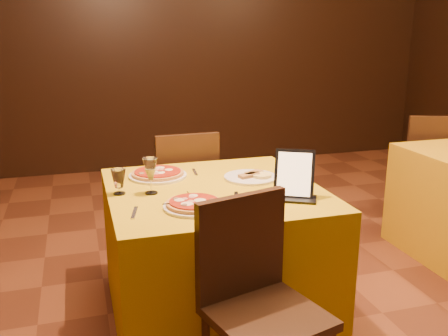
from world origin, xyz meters
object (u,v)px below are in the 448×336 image
object	(u,v)px
chair_side_far	(424,167)
tablet	(294,174)
main_table	(214,253)
water_glass	(119,182)
pizza_far	(158,174)
wine_glass	(151,176)
pizza_near	(194,205)
chair_main_far	(182,193)
chair_main_near	(267,316)

from	to	relation	value
chair_side_far	tablet	world-z (taller)	tablet
main_table	water_glass	xyz separation A→B (m)	(-0.49, 0.04, 0.44)
main_table	pizza_far	size ratio (longest dim) A/B	3.36
main_table	wine_glass	bearing A→B (deg)	179.92
main_table	pizza_near	size ratio (longest dim) A/B	3.77
chair_main_far	pizza_near	distance (m)	1.16
pizza_far	water_glass	xyz separation A→B (m)	(-0.24, -0.25, 0.05)
chair_side_far	water_glass	distance (m)	2.75
chair_main_far	main_table	bearing A→B (deg)	88.52
main_table	chair_main_far	distance (m)	0.84
wine_glass	pizza_near	bearing A→B (deg)	-59.44
main_table	water_glass	size ratio (longest dim) A/B	8.46
pizza_far	pizza_near	bearing A→B (deg)	-81.87
tablet	wine_glass	bearing A→B (deg)	-172.47
main_table	chair_side_far	distance (m)	2.29
chair_side_far	wine_glass	distance (m)	2.62
main_table	chair_main_near	bearing A→B (deg)	-90.00
water_glass	tablet	size ratio (longest dim) A/B	0.53
wine_glass	chair_main_near	bearing A→B (deg)	-67.23
main_table	tablet	bearing A→B (deg)	-36.74
chair_main_near	water_glass	distance (m)	1.02
pizza_far	wine_glass	size ratio (longest dim) A/B	1.72
chair_main_near	wine_glass	world-z (taller)	wine_glass
chair_side_far	wine_glass	world-z (taller)	wine_glass
pizza_near	wine_glass	distance (m)	0.32
chair_main_near	tablet	distance (m)	0.76
chair_main_near	chair_main_far	distance (m)	1.63
main_table	chair_main_near	distance (m)	0.79
chair_main_far	wine_glass	size ratio (longest dim) A/B	4.79
chair_main_far	tablet	world-z (taller)	tablet
main_table	chair_side_far	bearing A→B (deg)	24.37
tablet	main_table	bearing A→B (deg)	171.61
main_table	chair_main_far	bearing A→B (deg)	90.00
main_table	pizza_far	world-z (taller)	pizza_far
main_table	pizza_far	xyz separation A→B (m)	(-0.25, 0.29, 0.39)
chair_main_near	chair_side_far	xyz separation A→B (m)	(2.08, 1.73, 0.00)
chair_main_far	pizza_far	world-z (taller)	chair_main_far
chair_side_far	tablet	bearing A→B (deg)	56.07
chair_main_near	chair_main_far	bearing A→B (deg)	74.66
pizza_far	tablet	distance (m)	0.81
chair_main_far	chair_side_far	distance (m)	2.09
pizza_far	chair_side_far	bearing A→B (deg)	15.73
chair_main_far	wine_glass	bearing A→B (deg)	66.96
chair_main_far	water_glass	size ratio (longest dim) A/B	7.00
chair_main_near	chair_side_far	bearing A→B (deg)	24.39
pizza_far	wine_glass	world-z (taller)	wine_glass
chair_main_far	pizza_near	world-z (taller)	chair_main_far
chair_main_near	wine_glass	xyz separation A→B (m)	(-0.33, 0.79, 0.39)
pizza_near	tablet	xyz separation A→B (m)	(0.51, 0.02, 0.10)
main_table	chair_main_far	xyz separation A→B (m)	(0.00, 0.84, 0.08)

